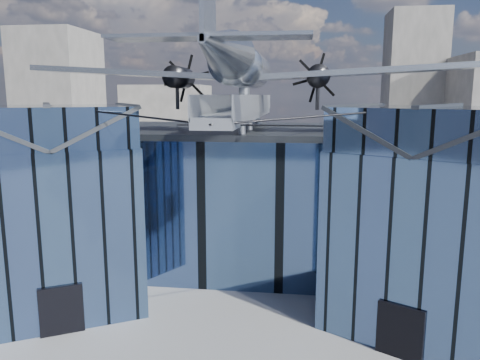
# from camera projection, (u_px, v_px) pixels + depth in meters

# --- Properties ---
(ground_plane) EXTENTS (120.00, 120.00, 0.00)m
(ground_plane) POSITION_uv_depth(u_px,v_px,m) (236.00, 305.00, 27.73)
(ground_plane) COLOR gray
(museum) EXTENTS (32.88, 24.50, 17.60)m
(museum) POSITION_uv_depth(u_px,v_px,m) (247.00, 194.00, 32.42)
(museum) COLOR #425C86
(museum) RESTS_ON ground
(bg_towers) EXTENTS (77.00, 24.50, 26.00)m
(bg_towers) POSITION_uv_depth(u_px,v_px,m) (289.00, 110.00, 75.00)
(bg_towers) COLOR slate
(bg_towers) RESTS_ON ground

